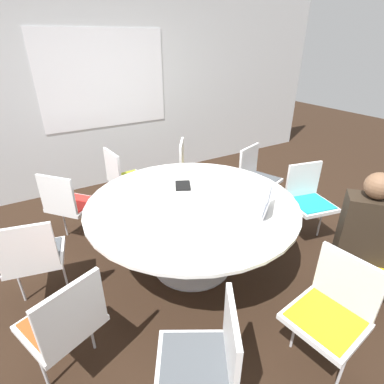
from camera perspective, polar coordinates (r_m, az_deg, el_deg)
The scene contains 15 objects.
ground_plane at distance 3.18m, azimuth 0.00°, elevation -13.42°, with size 16.00×16.00×0.00m, color black.
wall_back at distance 4.71m, azimuth -16.12°, elevation 17.44°, with size 8.00×0.07×2.70m.
conference_table at distance 2.83m, azimuth 0.00°, elevation -4.19°, with size 1.94×1.94×0.73m.
chair_1 at distance 3.54m, azimuth 21.25°, elevation -0.79°, with size 0.52×0.51×0.86m.
chair_2 at distance 3.93m, azimuth 12.17°, elevation 3.28°, with size 0.55×0.54×0.86m.
chair_3 at distance 4.10m, azimuth -0.16°, elevation 4.92°, with size 0.59×0.60×0.86m.
chair_4 at distance 3.91m, azimuth -12.93°, elevation 3.06°, with size 0.46×0.48×0.86m.
chair_5 at distance 3.46m, azimuth -22.53°, elevation -1.72°, with size 0.60×0.61×0.86m.
chair_6 at distance 2.78m, azimuth -28.06°, elevation -10.45°, with size 0.52×0.51×0.86m.
chair_7 at distance 2.16m, azimuth -23.08°, elevation -21.57°, with size 0.56×0.55×0.86m.
chair_8 at distance 1.87m, azimuth 2.76°, elevation -29.03°, with size 0.59×0.59×0.86m.
chair_9 at distance 2.26m, azimuth 25.20°, elevation -19.36°, with size 0.47×0.49×0.86m.
person_0 at distance 2.73m, azimuth 30.04°, elevation -6.73°, with size 0.40×0.42×1.21m.
laptop at distance 2.63m, azimuth 12.85°, elevation -2.82°, with size 0.40×0.39×0.21m.
spiral_notebook at distance 3.04m, azimuth -1.76°, elevation 1.24°, with size 0.23×0.26×0.02m.
Camera 1 is at (-1.25, -2.07, 2.07)m, focal length 28.00 mm.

